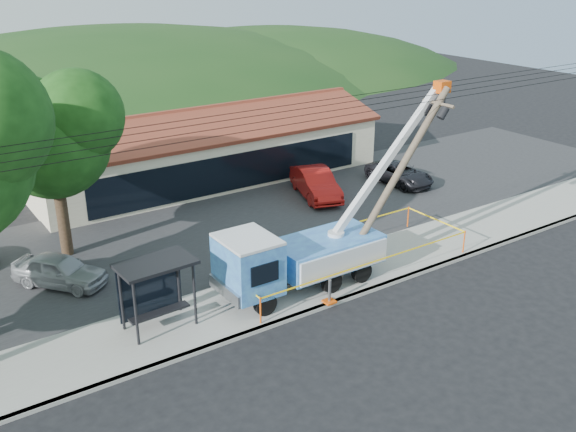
{
  "coord_description": "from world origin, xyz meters",
  "views": [
    {
      "loc": [
        -13.88,
        -16.09,
        13.36
      ],
      "look_at": [
        0.4,
        5.0,
        3.06
      ],
      "focal_mm": 40.0,
      "sensor_mm": 36.0,
      "label": 1
    }
  ],
  "objects_px": {
    "car_dark": "(399,185)",
    "bus_shelter": "(155,278)",
    "car_silver": "(62,287)",
    "car_red": "(315,198)",
    "leaning_pole": "(397,175)",
    "utility_truck": "(298,255)"
  },
  "relations": [
    {
      "from": "car_silver",
      "to": "car_red",
      "type": "relative_size",
      "value": 0.81
    },
    {
      "from": "bus_shelter",
      "to": "car_silver",
      "type": "xyz_separation_m",
      "value": [
        -2.15,
        5.49,
        -2.17
      ]
    },
    {
      "from": "car_dark",
      "to": "bus_shelter",
      "type": "bearing_deg",
      "value": -161.84
    },
    {
      "from": "leaning_pole",
      "to": "car_red",
      "type": "height_order",
      "value": "leaning_pole"
    },
    {
      "from": "leaning_pole",
      "to": "bus_shelter",
      "type": "xyz_separation_m",
      "value": [
        -11.11,
        1.12,
        -2.33
      ]
    },
    {
      "from": "bus_shelter",
      "to": "car_silver",
      "type": "bearing_deg",
      "value": 108.84
    },
    {
      "from": "utility_truck",
      "to": "car_dark",
      "type": "bearing_deg",
      "value": 30.52
    },
    {
      "from": "utility_truck",
      "to": "bus_shelter",
      "type": "relative_size",
      "value": 3.96
    },
    {
      "from": "car_red",
      "to": "car_dark",
      "type": "xyz_separation_m",
      "value": [
        5.81,
        -1.01,
        0.0
      ]
    },
    {
      "from": "utility_truck",
      "to": "car_dark",
      "type": "relative_size",
      "value": 2.48
    },
    {
      "from": "bus_shelter",
      "to": "car_silver",
      "type": "relative_size",
      "value": 0.7
    },
    {
      "from": "bus_shelter",
      "to": "car_red",
      "type": "height_order",
      "value": "bus_shelter"
    },
    {
      "from": "car_silver",
      "to": "utility_truck",
      "type": "bearing_deg",
      "value": -75.45
    },
    {
      "from": "leaning_pole",
      "to": "car_silver",
      "type": "distance_m",
      "value": 15.49
    },
    {
      "from": "bus_shelter",
      "to": "utility_truck",
      "type": "bearing_deg",
      "value": -8.22
    },
    {
      "from": "car_silver",
      "to": "car_red",
      "type": "height_order",
      "value": "car_red"
    },
    {
      "from": "leaning_pole",
      "to": "car_silver",
      "type": "height_order",
      "value": "leaning_pole"
    },
    {
      "from": "bus_shelter",
      "to": "car_red",
      "type": "distance_m",
      "value": 16.06
    },
    {
      "from": "bus_shelter",
      "to": "car_red",
      "type": "xyz_separation_m",
      "value": [
        13.62,
        8.23,
        -2.17
      ]
    },
    {
      "from": "leaning_pole",
      "to": "car_dark",
      "type": "bearing_deg",
      "value": 45.08
    },
    {
      "from": "utility_truck",
      "to": "car_silver",
      "type": "distance_m",
      "value": 10.44
    },
    {
      "from": "leaning_pole",
      "to": "bus_shelter",
      "type": "bearing_deg",
      "value": 174.25
    }
  ]
}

